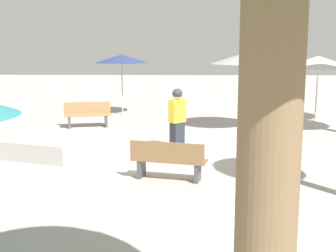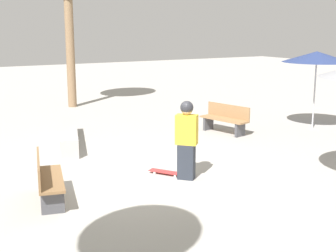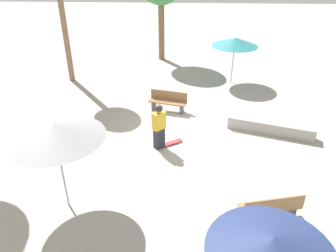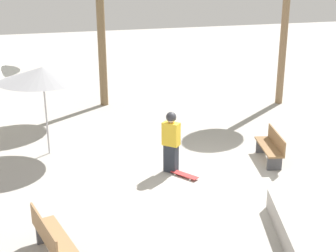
{
  "view_description": "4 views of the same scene",
  "coord_description": "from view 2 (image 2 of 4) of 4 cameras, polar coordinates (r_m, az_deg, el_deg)",
  "views": [
    {
      "loc": [
        -11.5,
        -0.72,
        2.9
      ],
      "look_at": [
        0.89,
        -0.44,
        0.66
      ],
      "focal_mm": 50.0,
      "sensor_mm": 36.0,
      "label": 1
    },
    {
      "loc": [
        -4.08,
        -8.67,
        3.17
      ],
      "look_at": [
        0.7,
        -0.43,
        1.12
      ],
      "focal_mm": 50.0,
      "sensor_mm": 36.0,
      "label": 2
    },
    {
      "loc": [
        10.71,
        0.07,
        6.38
      ],
      "look_at": [
        1.32,
        -0.36,
        1.06
      ],
      "focal_mm": 35.0,
      "sensor_mm": 36.0,
      "label": 3
    },
    {
      "loc": [
        4.57,
        10.26,
        5.23
      ],
      "look_at": [
        0.96,
        -1.07,
        1.16
      ],
      "focal_mm": 50.0,
      "sensor_mm": 36.0,
      "label": 4
    }
  ],
  "objects": [
    {
      "name": "ground_plane",
      "position": [
        10.09,
        -4.67,
        -6.23
      ],
      "size": [
        60.0,
        60.0,
        0.0
      ],
      "primitive_type": "plane",
      "color": "#ADA8A0"
    },
    {
      "name": "concrete_ledge",
      "position": [
        13.07,
        -11.97,
        -1.15
      ],
      "size": [
        1.41,
        3.18,
        0.46
      ],
      "rotation": [
        0.0,
        0.0,
        1.26
      ],
      "color": "#A8A39E",
      "rests_on": "ground_plane"
    },
    {
      "name": "skateboard",
      "position": [
        10.21,
        -0.18,
        -5.64
      ],
      "size": [
        0.6,
        0.78,
        0.07
      ],
      "rotation": [
        0.0,
        0.0,
        2.15
      ],
      "color": "red",
      "rests_on": "ground_plane"
    },
    {
      "name": "skater_main",
      "position": [
        9.73,
        2.28,
        -1.39
      ],
      "size": [
        0.48,
        0.49,
        1.67
      ],
      "rotation": [
        0.0,
        0.0,
        2.34
      ],
      "color": "#282D38",
      "rests_on": "ground_plane"
    },
    {
      "name": "bench_near",
      "position": [
        8.88,
        -14.49,
        -6.28
      ],
      "size": [
        0.82,
        1.66,
        0.85
      ],
      "rotation": [
        0.0,
        0.0,
        4.46
      ],
      "color": "#47474C",
      "rests_on": "ground_plane"
    },
    {
      "name": "bench_far",
      "position": [
        14.18,
        6.98,
        0.86
      ],
      "size": [
        0.78,
        1.66,
        0.85
      ],
      "rotation": [
        0.0,
        0.0,
        1.79
      ],
      "color": "#47474C",
      "rests_on": "ground_plane"
    },
    {
      "name": "shade_umbrella_navy",
      "position": [
        15.17,
        17.69,
        8.04
      ],
      "size": [
        2.11,
        2.11,
        2.41
      ],
      "color": "#B7B7BC",
      "rests_on": "ground_plane"
    }
  ]
}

